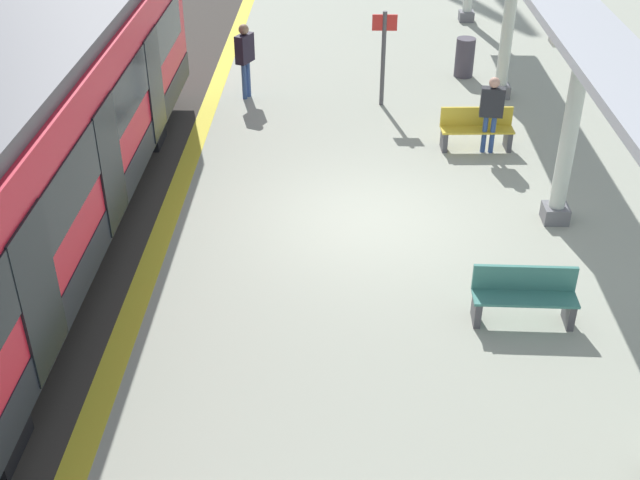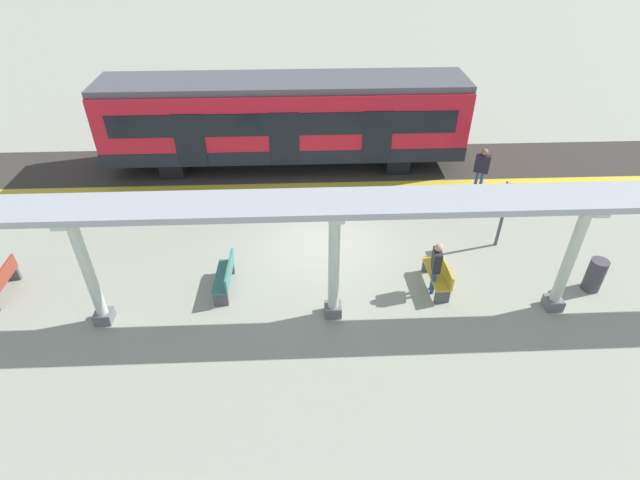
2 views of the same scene
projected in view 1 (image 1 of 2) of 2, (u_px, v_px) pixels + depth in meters
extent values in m
plane|color=#9DA190|center=(367.00, 219.00, 14.30)|extent=(176.00, 176.00, 0.00)
cube|color=gold|center=(168.00, 217.00, 14.38)|extent=(0.38, 31.02, 0.01)
cube|color=#38332D|center=(69.00, 215.00, 14.42)|extent=(3.20, 43.02, 0.01)
cube|color=red|center=(24.00, 149.00, 12.29)|extent=(2.60, 13.75, 2.60)
cube|color=black|center=(36.00, 207.00, 12.83)|extent=(2.63, 13.77, 0.55)
cube|color=#515156|center=(5.00, 60.00, 11.54)|extent=(2.39, 13.75, 0.24)
cube|color=black|center=(106.00, 131.00, 12.10)|extent=(0.03, 12.65, 0.84)
cube|color=black|center=(40.00, 294.00, 9.48)|extent=(0.04, 1.10, 2.00)
cube|color=black|center=(111.00, 165.00, 12.39)|extent=(0.04, 1.10, 2.00)
cube|color=black|center=(155.00, 84.00, 15.31)|extent=(0.04, 1.10, 2.00)
cube|color=black|center=(110.00, 129.00, 16.88)|extent=(2.21, 0.90, 0.64)
cube|color=slate|center=(555.00, 213.00, 14.19)|extent=(0.44, 0.44, 0.30)
cylinder|color=silver|center=(570.00, 130.00, 13.34)|extent=(0.28, 0.28, 2.92)
cube|color=silver|center=(586.00, 41.00, 12.54)|extent=(1.10, 0.36, 0.12)
cube|color=slate|center=(500.00, 91.00, 19.21)|extent=(0.44, 0.44, 0.30)
cylinder|color=silver|center=(508.00, 24.00, 18.36)|extent=(0.28, 0.28, 2.92)
cube|color=slate|center=(466.00, 16.00, 24.48)|extent=(0.44, 0.44, 0.30)
cube|color=#A8AAB2|center=(588.00, 33.00, 12.43)|extent=(1.20, 25.13, 0.16)
cube|color=gold|center=(477.00, 130.00, 16.57)|extent=(1.52, 0.50, 0.04)
cube|color=gold|center=(476.00, 116.00, 16.61)|extent=(1.50, 0.12, 0.40)
cube|color=#4C4C51|center=(508.00, 139.00, 16.70)|extent=(0.12, 0.40, 0.42)
cube|color=#4C4C51|center=(444.00, 140.00, 16.68)|extent=(0.12, 0.40, 0.42)
cube|color=#3C7E73|center=(525.00, 298.00, 11.53)|extent=(1.51, 0.47, 0.04)
cube|color=#3C7E73|center=(525.00, 278.00, 11.58)|extent=(1.50, 0.09, 0.40)
cube|color=#4C4C51|center=(569.00, 312.00, 11.63)|extent=(0.11, 0.40, 0.42)
cube|color=#4C4C51|center=(476.00, 309.00, 11.68)|extent=(0.11, 0.40, 0.42)
cylinder|color=#443E4A|center=(465.00, 57.00, 20.23)|extent=(0.48, 0.48, 0.98)
cylinder|color=#4C4C51|center=(383.00, 59.00, 18.29)|extent=(0.10, 0.10, 2.20)
cube|color=red|center=(385.00, 23.00, 17.84)|extent=(0.56, 0.04, 0.36)
cylinder|color=#31497D|center=(248.00, 79.00, 19.08)|extent=(0.11, 0.11, 0.88)
cylinder|color=#31497D|center=(244.00, 81.00, 18.95)|extent=(0.11, 0.11, 0.88)
cube|color=black|center=(245.00, 48.00, 18.61)|extent=(0.43, 0.56, 0.66)
sphere|color=#85654C|center=(244.00, 29.00, 18.37)|extent=(0.24, 0.24, 0.24)
cylinder|color=#304F8E|center=(492.00, 134.00, 16.45)|extent=(0.10, 0.10, 0.80)
cylinder|color=#304F8E|center=(484.00, 134.00, 16.47)|extent=(0.10, 0.10, 0.80)
cube|color=#25262B|center=(492.00, 102.00, 16.09)|extent=(0.49, 0.26, 0.60)
sphere|color=tan|center=(495.00, 83.00, 15.88)|extent=(0.22, 0.22, 0.22)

